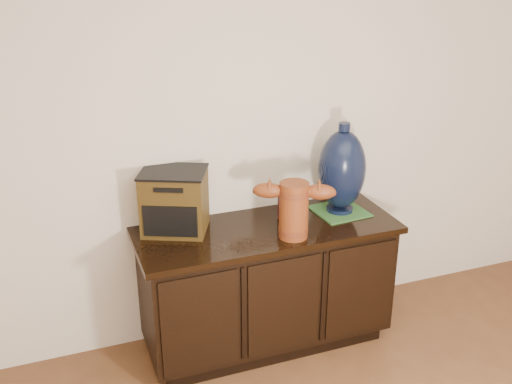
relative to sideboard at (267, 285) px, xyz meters
name	(u,v)px	position (x,y,z in m)	size (l,w,h in m)	color
sideboard	(267,285)	(0.00, 0.00, 0.00)	(1.46, 0.56, 0.75)	black
terracotta_vessel	(294,207)	(0.09, -0.15, 0.54)	(0.43, 0.25, 0.31)	brown
tv_radio	(175,201)	(-0.48, 0.14, 0.54)	(0.43, 0.39, 0.34)	#412E10
green_mat	(339,211)	(0.47, 0.05, 0.37)	(0.28, 0.28, 0.01)	#31662E
lamp_base	(342,170)	(0.47, 0.05, 0.63)	(0.29, 0.29, 0.53)	black
spray_can	(283,204)	(0.13, 0.08, 0.46)	(0.06, 0.06, 0.18)	#57100F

